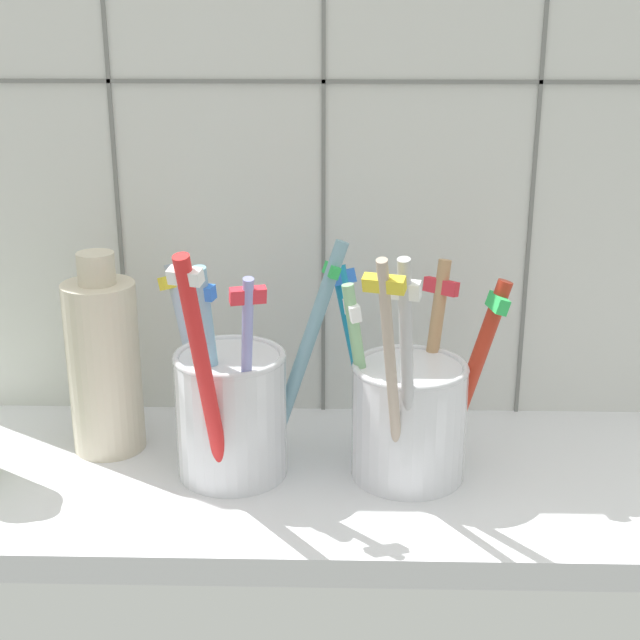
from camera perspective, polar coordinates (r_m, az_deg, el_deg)
The scene contains 5 objects.
counter_slab at distance 68.47cm, azimuth -0.00°, elevation -10.08°, with size 64.00×22.00×2.00cm, color silver.
tile_wall_back at distance 72.67cm, azimuth 0.23°, elevation 9.73°, with size 64.00×2.20×45.00cm.
toothbrush_cup_left at distance 66.11cm, azimuth -5.45°, elevation -5.21°, with size 13.81×13.11×18.34cm.
toothbrush_cup_right at distance 66.07cm, azimuth 5.44°, elevation -5.51°, with size 12.81×14.94×18.38cm.
ceramic_vase at distance 70.64cm, azimuth -13.12°, elevation -2.61°, with size 5.37×5.37×15.31cm.
Camera 1 is at (1.48, -59.65, 34.58)cm, focal length 52.15 mm.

